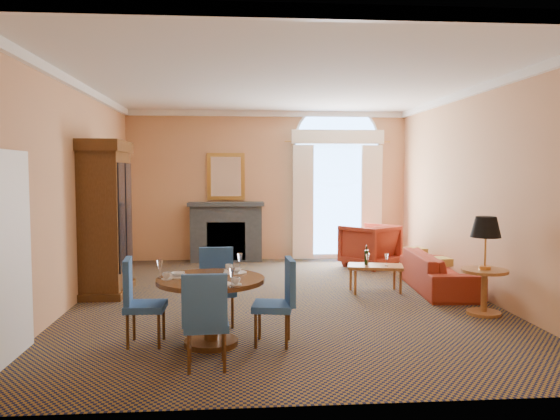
{
  "coord_description": "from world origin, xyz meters",
  "views": [
    {
      "loc": [
        -0.69,
        -8.02,
        1.9
      ],
      "look_at": [
        0.0,
        0.5,
        1.3
      ],
      "focal_mm": 35.0,
      "sensor_mm": 36.0,
      "label": 1
    }
  ],
  "objects": [
    {
      "name": "ground",
      "position": [
        0.0,
        0.0,
        0.0
      ],
      "size": [
        7.5,
        7.5,
        0.0
      ],
      "primitive_type": "plane",
      "color": "#101634",
      "rests_on": "ground"
    },
    {
      "name": "room_envelope",
      "position": [
        -0.03,
        0.67,
        2.51
      ],
      "size": [
        6.04,
        7.52,
        3.45
      ],
      "color": "tan",
      "rests_on": "ground"
    },
    {
      "name": "armoire",
      "position": [
        -2.72,
        0.6,
        1.15
      ],
      "size": [
        0.68,
        1.21,
        2.38
      ],
      "color": "#3F230E",
      "rests_on": "ground"
    },
    {
      "name": "dining_table",
      "position": [
        -0.97,
        -2.11,
        0.55
      ],
      "size": [
        1.18,
        1.18,
        0.94
      ],
      "color": "#3F230E",
      "rests_on": "ground"
    },
    {
      "name": "dining_chair_north",
      "position": [
        -0.95,
        -1.28,
        0.54
      ],
      "size": [
        0.53,
        0.53,
        0.95
      ],
      "rotation": [
        0.0,
        0.0,
        3.45
      ],
      "color": "#255091",
      "rests_on": "ground"
    },
    {
      "name": "dining_chair_south",
      "position": [
        -0.98,
        -2.89,
        0.54
      ],
      "size": [
        0.45,
        0.45,
        0.95
      ],
      "rotation": [
        0.0,
        0.0,
        0.06
      ],
      "color": "#255091",
      "rests_on": "ground"
    },
    {
      "name": "dining_chair_east",
      "position": [
        -0.2,
        -2.14,
        0.54
      ],
      "size": [
        0.49,
        0.49,
        0.95
      ],
      "rotation": [
        0.0,
        0.0,
        1.4
      ],
      "color": "#255091",
      "rests_on": "ground"
    },
    {
      "name": "dining_chair_west",
      "position": [
        -1.78,
        -2.02,
        0.54
      ],
      "size": [
        0.46,
        0.45,
        0.95
      ],
      "rotation": [
        0.0,
        0.0,
        -1.59
      ],
      "color": "#255091",
      "rests_on": "ground"
    },
    {
      "name": "sofa",
      "position": [
        2.55,
        0.4,
        0.3
      ],
      "size": [
        0.95,
        2.1,
        0.6
      ],
      "primitive_type": "imported",
      "rotation": [
        0.0,
        0.0,
        1.49
      ],
      "color": "#9F301C",
      "rests_on": "ground"
    },
    {
      "name": "armchair",
      "position": [
        1.97,
        2.62,
        0.43
      ],
      "size": [
        1.31,
        1.31,
        0.86
      ],
      "primitive_type": "imported",
      "rotation": [
        0.0,
        0.0,
        3.82
      ],
      "color": "#9F301C",
      "rests_on": "ground"
    },
    {
      "name": "coffee_table",
      "position": [
        1.49,
        0.35,
        0.4
      ],
      "size": [
        0.93,
        0.65,
        0.73
      ],
      "rotation": [
        0.0,
        0.0,
        -0.23
      ],
      "color": "#A16230",
      "rests_on": "ground"
    },
    {
      "name": "side_table",
      "position": [
        2.6,
        -1.1,
        0.83
      ],
      "size": [
        0.61,
        0.61,
        1.28
      ],
      "color": "#A16230",
      "rests_on": "ground"
    }
  ]
}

